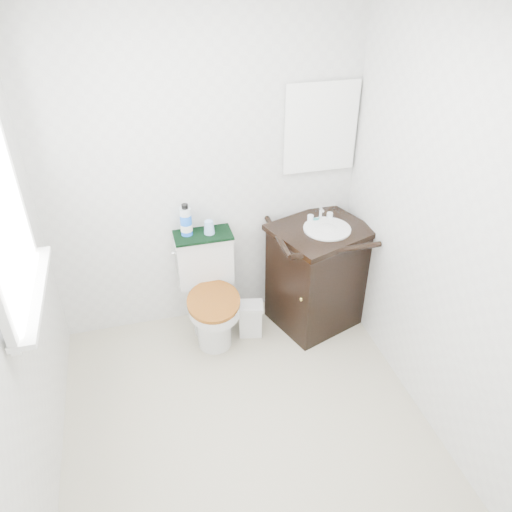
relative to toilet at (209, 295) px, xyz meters
name	(u,v)px	position (x,y,z in m)	size (l,w,h in m)	color
floor	(249,431)	(0.05, -0.97, -0.34)	(2.40, 2.40, 0.00)	beige
wall_back	(204,173)	(0.05, 0.23, 0.86)	(2.40, 2.40, 0.00)	silver
wall_front	(348,499)	(0.05, -2.17, 0.86)	(2.40, 2.40, 0.00)	silver
wall_left	(2,307)	(-1.05, -0.97, 0.86)	(2.40, 2.40, 0.00)	silver
wall_right	(448,240)	(1.15, -0.97, 0.86)	(2.40, 2.40, 0.00)	silver
mirror	(320,128)	(0.87, 0.21, 1.11)	(0.50, 0.02, 0.60)	silver
toilet	(209,295)	(0.00, 0.00, 0.00)	(0.43, 0.64, 0.77)	silver
vanity	(318,273)	(0.82, -0.07, 0.09)	(0.79, 0.73, 0.92)	black
trash_bin	(250,319)	(0.28, -0.10, -0.20)	(0.21, 0.19, 0.27)	silver
towel	(203,235)	(0.00, 0.12, 0.44)	(0.41, 0.22, 0.02)	black
mouthwash_bottle	(186,221)	(-0.11, 0.15, 0.56)	(0.08, 0.08, 0.23)	blue
cup	(209,227)	(0.05, 0.12, 0.50)	(0.08, 0.08, 0.10)	#91B6EE
soap_bar	(315,219)	(0.81, 0.05, 0.49)	(0.07, 0.05, 0.02)	#187776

